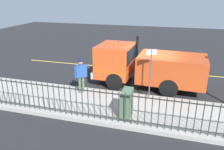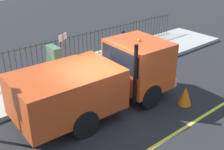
{
  "view_description": "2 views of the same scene",
  "coord_description": "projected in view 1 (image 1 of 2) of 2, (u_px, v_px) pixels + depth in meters",
  "views": [
    {
      "loc": [
        12.36,
        1.12,
        5.08
      ],
      "look_at": [
        1.66,
        -1.94,
        0.97
      ],
      "focal_mm": 35.99,
      "sensor_mm": 36.0,
      "label": 1
    },
    {
      "loc": [
        -6.91,
        5.21,
        5.73
      ],
      "look_at": [
        0.96,
        -1.36,
        0.87
      ],
      "focal_mm": 45.49,
      "sensor_mm": 36.0,
      "label": 2
    }
  ],
  "objects": [
    {
      "name": "street_sign",
      "position": [
        151.0,
        67.0,
        10.69
      ],
      "size": [
        0.25,
        0.46,
        2.49
      ],
      "color": "#4C4C4C",
      "rests_on": "sidewalk_slab"
    },
    {
      "name": "ground_plane",
      "position": [
        151.0,
        84.0,
        13.19
      ],
      "size": [
        48.01,
        48.01,
        0.0
      ],
      "primitive_type": "plane",
      "color": "#232326",
      "rests_on": "ground"
    },
    {
      "name": "iron_fence",
      "position": [
        138.0,
        110.0,
        8.59
      ],
      "size": [
        0.04,
        18.59,
        1.33
      ],
      "color": "#2D332D",
      "rests_on": "sidewalk_slab"
    },
    {
      "name": "traffic_cone",
      "position": [
        110.0,
        66.0,
        15.15
      ],
      "size": [
        0.52,
        0.52,
        0.75
      ],
      "primitive_type": "cone",
      "color": "orange",
      "rests_on": "ground"
    },
    {
      "name": "sidewalk_slab",
      "position": [
        143.0,
        111.0,
        10.06
      ],
      "size": [
        3.11,
        21.82,
        0.18
      ],
      "primitive_type": "cube",
      "color": "#A3A099",
      "rests_on": "ground"
    },
    {
      "name": "utility_cabinet",
      "position": [
        127.0,
        104.0,
        9.26
      ],
      "size": [
        0.86,
        0.39,
        1.17
      ],
      "primitive_type": "cube",
      "color": "#4C6B4C",
      "rests_on": "sidewalk_slab"
    },
    {
      "name": "lane_marking",
      "position": [
        156.0,
        71.0,
        15.37
      ],
      "size": [
        0.12,
        19.64,
        0.01
      ],
      "primitive_type": "cube",
      "color": "yellow",
      "rests_on": "ground"
    },
    {
      "name": "work_truck",
      "position": [
        142.0,
        64.0,
        12.58
      ],
      "size": [
        2.54,
        6.17,
        2.66
      ],
      "rotation": [
        0.0,
        0.0,
        3.1
      ],
      "color": "#D84C1E",
      "rests_on": "ground"
    },
    {
      "name": "worker_standing",
      "position": [
        81.0,
        72.0,
        11.32
      ],
      "size": [
        0.5,
        0.54,
        1.81
      ],
      "rotation": [
        0.0,
        0.0,
        2.27
      ],
      "color": "#264C99",
      "rests_on": "sidewalk_slab"
    }
  ]
}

